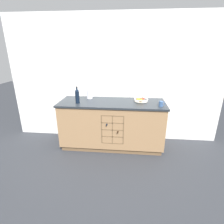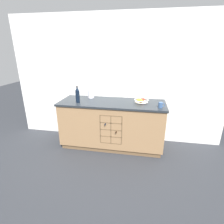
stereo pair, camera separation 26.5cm
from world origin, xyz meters
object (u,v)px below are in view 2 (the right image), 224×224
Objects in this scene: fruit_bowl at (141,100)px; white_pitcher at (91,94)px; ceramic_mug at (161,105)px; standing_wine_bottle at (78,95)px.

white_pitcher reaches higher than fruit_bowl.
standing_wine_bottle reaches higher than ceramic_mug.
standing_wine_bottle is (-0.15, -0.36, 0.05)m from white_pitcher.
standing_wine_bottle reaches higher than white_pitcher.
fruit_bowl is at bearing 142.93° from ceramic_mug.
standing_wine_bottle is (-1.18, -0.21, 0.10)m from fruit_bowl.
white_pitcher is at bearing 66.72° from standing_wine_bottle.
standing_wine_bottle is at bearing -113.28° from white_pitcher.
white_pitcher is at bearing 171.67° from fruit_bowl.
standing_wine_bottle is (-1.51, 0.05, 0.09)m from ceramic_mug.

